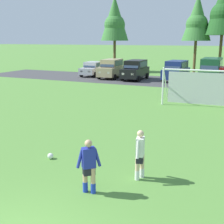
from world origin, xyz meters
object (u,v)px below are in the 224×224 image
soccer_ball (50,156)px  player_defender_far (140,155)px  soccer_goal (220,87)px  parked_car_slot_left (111,68)px  parked_car_slot_far_left (93,69)px  player_midfield_center (89,167)px  parked_car_slot_center (176,71)px  parked_car_slot_center_left (135,70)px  parked_car_slot_center_right (211,70)px

soccer_ball → player_defender_far: size_ratio=0.13×
soccer_ball → soccer_goal: (4.94, 12.24, 1.18)m
parked_car_slot_left → parked_car_slot_far_left: bearing=163.5°
player_midfield_center → parked_car_slot_center: (-3.06, 25.35, 0.29)m
soccer_goal → player_defender_far: size_ratio=4.58×
player_midfield_center → parked_car_slot_left: size_ratio=0.35×
soccer_ball → parked_car_slot_center: bearing=91.2°
parked_car_slot_center → parked_car_slot_center_left: bearing=-167.9°
parked_car_slot_far_left → parked_car_slot_center_right: bearing=-0.9°
soccer_goal → parked_car_slot_center_left: 14.37m
soccer_goal → parked_car_slot_far_left: bearing=143.4°
player_defender_far → parked_car_slot_far_left: 28.12m
soccer_ball → player_midfield_center: player_midfield_center is taller
parked_car_slot_far_left → parked_car_slot_center: parked_car_slot_center is taller
soccer_ball → parked_car_slot_far_left: size_ratio=0.05×
player_midfield_center → parked_car_slot_far_left: (-13.39, 25.60, 0.05)m
player_defender_far → parked_car_slot_center_right: (-0.50, 23.92, 0.52)m
player_defender_far → parked_car_slot_far_left: bearing=120.9°
soccer_ball → parked_car_slot_far_left: bearing=114.3°
parked_car_slot_center_right → parked_car_slot_left: bearing=-176.6°
parked_car_slot_left → parked_car_slot_center_left: (3.05, -0.31, 0.00)m
soccer_goal → parked_car_slot_left: (-12.83, 10.84, -0.18)m
player_defender_far → parked_car_slot_far_left: (-14.44, 24.13, 0.05)m
player_midfield_center → soccer_ball: bearing=147.2°
player_midfield_center → player_defender_far: (1.06, 1.47, 0.00)m
parked_car_slot_far_left → parked_car_slot_left: bearing=-16.5°
soccer_ball → parked_car_slot_left: parked_car_slot_left is taller
player_defender_far → parked_car_slot_left: size_ratio=0.35×
player_midfield_center → parked_car_slot_left: (-10.46, 24.74, 0.29)m
player_midfield_center → soccer_goal: bearing=80.3°
player_defender_far → soccer_ball: bearing=177.1°
parked_car_slot_left → parked_car_slot_center: bearing=4.8°
soccer_ball → parked_car_slot_center_left: size_ratio=0.05×
soccer_ball → player_defender_far: bearing=-2.9°
player_defender_far → parked_car_slot_center_left: (-8.47, 22.95, 0.29)m
player_defender_far → parked_car_slot_center_right: 23.93m
parked_car_slot_left → parked_car_slot_center_right: (11.01, 0.65, 0.23)m
parked_car_slot_center → soccer_goal: bearing=-64.6°
player_midfield_center → parked_car_slot_far_left: 28.89m
soccer_ball → parked_car_slot_center_left: (-4.85, 22.77, 1.00)m
parked_car_slot_center_left → parked_car_slot_center_right: size_ratio=0.96×
player_midfield_center → player_defender_far: size_ratio=1.00×
player_midfield_center → parked_car_slot_center_left: bearing=106.9°
parked_car_slot_center_right → parked_car_slot_center_left: bearing=-173.1°
soccer_ball → player_defender_far: (3.62, -0.18, 0.71)m
parked_car_slot_center_left → parked_car_slot_center: same height
parked_car_slot_far_left → parked_car_slot_center_left: 6.09m
soccer_ball → parked_car_slot_center: size_ratio=0.05×
parked_car_slot_center_left → player_defender_far: bearing=-69.7°
player_defender_far → parked_car_slot_center_right: size_ratio=0.34×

